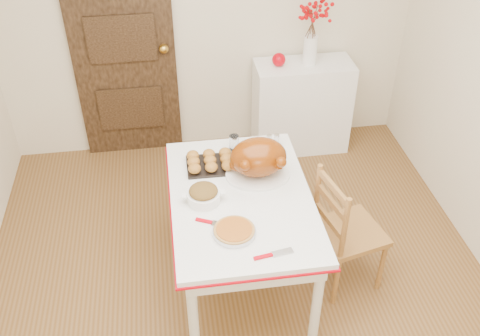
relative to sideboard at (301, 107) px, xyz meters
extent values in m
cube|color=brown|center=(-0.80, -1.78, -0.42)|extent=(3.50, 4.00, 0.00)
cube|color=beige|center=(-0.80, 0.22, 0.83)|extent=(3.50, 0.00, 2.50)
cube|color=black|center=(-1.50, 0.19, 0.61)|extent=(0.85, 0.06, 2.06)
cube|color=white|center=(0.00, 0.00, 0.00)|extent=(0.84, 0.37, 0.84)
sphere|color=#BA000D|center=(-0.23, 0.00, 0.48)|extent=(0.11, 0.11, 0.11)
cylinder|color=#9F5117|center=(-0.87, -1.87, 0.38)|extent=(0.29, 0.29, 0.05)
cylinder|color=white|center=(-0.76, -1.05, 0.41)|extent=(0.08, 0.08, 0.11)
camera|label=1|loc=(-1.17, -4.06, 2.51)|focal=40.62mm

